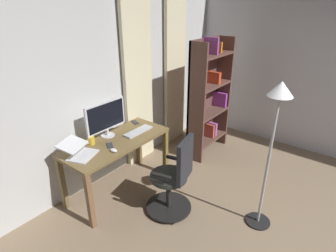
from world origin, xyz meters
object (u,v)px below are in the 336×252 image
computer_mouse (114,150)px  cell_phone_by_monitor (110,145)px  mug_tea (91,141)px  laptop (79,151)px  office_chair (174,180)px  desk (117,148)px  cell_phone_face_up (135,122)px  floor_lamp (275,124)px  computer_monitor (106,117)px  computer_keyboard (138,131)px  bookshelf (207,98)px

computer_mouse → cell_phone_by_monitor: computer_mouse is taller
mug_tea → laptop: bearing=24.6°
office_chair → laptop: (0.62, -0.88, 0.35)m
office_chair → computer_mouse: office_chair is taller
desk → office_chair: 0.86m
cell_phone_face_up → cell_phone_by_monitor: same height
office_chair → computer_mouse: size_ratio=10.15×
floor_lamp → mug_tea: bearing=-66.8°
desk → cell_phone_face_up: (-0.54, -0.20, 0.11)m
computer_monitor → laptop: bearing=14.6°
computer_keyboard → floor_lamp: (-0.22, 1.68, 0.50)m
floor_lamp → computer_keyboard: bearing=-82.7°
desk → laptop: 0.54m
desk → cell_phone_face_up: 0.59m
desk → cell_phone_by_monitor: bearing=17.7°
office_chair → bookshelf: (-1.57, -0.51, 0.48)m
cell_phone_face_up → bookshelf: bearing=175.3°
computer_mouse → floor_lamp: 1.79m
laptop → computer_monitor: bearing=173.2°
computer_mouse → desk: bearing=-138.1°
cell_phone_face_up → cell_phone_by_monitor: 0.73m
cell_phone_face_up → floor_lamp: bearing=110.8°
desk → cell_phone_by_monitor: cell_phone_by_monitor is taller
computer_keyboard → computer_monitor: bearing=-36.7°
laptop → cell_phone_by_monitor: size_ratio=3.09×
computer_keyboard → cell_phone_by_monitor: 0.49m
floor_lamp → computer_mouse: bearing=-63.4°
desk → computer_monitor: computer_monitor is taller
mug_tea → floor_lamp: (-0.81, 1.90, 0.46)m
mug_tea → floor_lamp: floor_lamp is taller
desk → mug_tea: bearing=-33.3°
computer_monitor → bookshelf: bearing=162.7°
cell_phone_face_up → laptop: bearing=28.5°
computer_monitor → laptop: (0.54, 0.14, -0.21)m
bookshelf → cell_phone_face_up: bearing=-25.1°
office_chair → floor_lamp: (-0.45, 0.89, 0.80)m
computer_monitor → cell_phone_face_up: (-0.52, -0.01, -0.26)m
computer_monitor → bookshelf: (-1.65, 0.52, -0.08)m
desk → computer_mouse: 0.31m
mug_tea → bookshelf: size_ratio=0.07×
desk → computer_monitor: (-0.02, -0.19, 0.37)m
computer_mouse → bookshelf: bearing=175.8°
laptop → cell_phone_by_monitor: laptop is taller
office_chair → computer_keyboard: office_chair is taller
desk → computer_keyboard: 0.37m
desk → computer_mouse: bearing=41.9°
laptop → floor_lamp: bearing=99.8°
computer_mouse → floor_lamp: (-0.77, 1.54, 0.49)m
cell_phone_face_up → computer_monitor: bearing=21.7°
computer_monitor → cell_phone_face_up: size_ratio=4.23×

